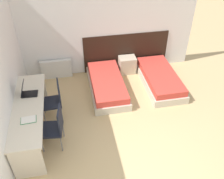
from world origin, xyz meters
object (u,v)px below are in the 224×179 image
bed_near_door (160,79)px  chair_near_notebook (54,126)px  nightstand (127,65)px  laptop (27,92)px  chair_near_laptop (54,99)px  bed_near_window (107,85)px

bed_near_door → chair_near_notebook: chair_near_notebook is taller
nightstand → laptop: (-2.56, -1.52, 0.58)m
nightstand → laptop: size_ratio=1.40×
nightstand → chair_near_notebook: (-2.04, -2.33, 0.28)m
chair_near_notebook → laptop: laptop is taller
nightstand → chair_near_laptop: (-2.04, -1.50, 0.28)m
bed_near_window → laptop: laptop is taller
bed_near_window → chair_near_laptop: chair_near_laptop is taller
chair_near_laptop → chair_near_notebook: same height
nightstand → bed_near_window: bearing=-133.8°
nightstand → chair_near_laptop: bearing=-143.7°
chair_near_laptop → chair_near_notebook: 0.83m
bed_near_window → nightstand: bearing=46.2°
laptop → nightstand: bearing=33.6°
bed_near_window → bed_near_door: size_ratio=1.00×
nightstand → chair_near_notebook: bearing=-131.2°
bed_near_window → chair_near_laptop: size_ratio=1.94×
chair_near_laptop → laptop: 0.60m
bed_near_window → chair_near_notebook: size_ratio=1.94×
bed_near_window → bed_near_door: (1.44, 0.00, 0.00)m
chair_near_laptop → chair_near_notebook: size_ratio=1.00×
bed_near_door → chair_near_notebook: bearing=-150.2°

